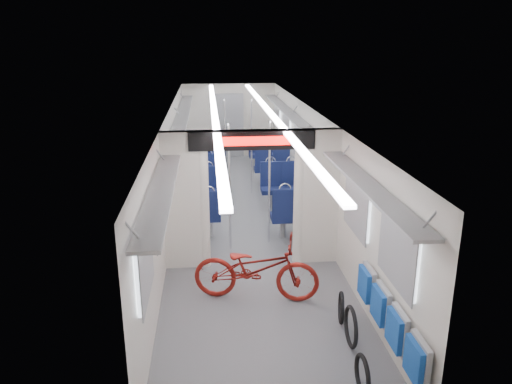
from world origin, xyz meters
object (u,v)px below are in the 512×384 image
Objects in this scene: seat_bay_far_right at (268,157)px; stanchion_far_right at (251,147)px; seat_bay_near_left at (198,198)px; seat_bay_near_right at (288,195)px; stanchion_near_right at (269,184)px; seat_bay_far_left at (199,162)px; flip_bench at (389,317)px; bike_hoop_c at (341,309)px; stanchion_near_left at (230,188)px; bicycle at (256,269)px; stanchion_far_left at (225,147)px; bike_hoop_b at (351,328)px; bike_hoop_a at (362,377)px.

stanchion_far_right is (-0.59, -1.54, 0.62)m from seat_bay_far_right.
seat_bay_near_left is 1.87m from seat_bay_near_right.
stanchion_near_right is at bearing -89.07° from stanchion_far_right.
seat_bay_far_left is 1.84m from stanchion_far_right.
seat_bay_near_right is (-0.42, 4.80, -0.02)m from flip_bench.
seat_bay_far_left reaches higher than bike_hoop_c.
seat_bay_far_left is at bearing 90.00° from seat_bay_near_left.
seat_bay_far_right is 5.05m from stanchion_near_left.
stanchion_far_left is (-0.23, 5.23, 0.67)m from bicycle.
seat_bay_far_left is (-0.00, 3.08, 0.00)m from seat_bay_near_left.
stanchion_near_left is (-1.27, -1.33, 0.59)m from seat_bay_near_right.
bike_hoop_c is (-0.32, 0.85, -0.38)m from flip_bench.
bike_hoop_c is 6.05m from stanchion_far_right.
stanchion_near_right is (-0.54, -1.11, 0.59)m from seat_bay_near_right.
bicycle reaches higher than bike_hoop_b.
bike_hoop_c is at bearing 84.34° from bike_hoop_a.
seat_bay_near_right is at bearing -4.77° from bicycle.
bike_hoop_a is 0.21× the size of seat_bay_near_right.
seat_bay_far_left reaches higher than flip_bench.
seat_bay_far_right is (0.98, 6.71, 0.05)m from bicycle.
bicycle is at bearing -107.11° from seat_bay_near_right.
stanchion_near_right is 3.09m from stanchion_far_right.
bike_hoop_c is 0.22× the size of seat_bay_far_left.
stanchion_far_left reaches higher than bike_hoop_c.
seat_bay_near_right is (0.04, 5.35, 0.35)m from bike_hoop_a.
bike_hoop_b is 0.23× the size of stanchion_far_right.
bike_hoop_a is 0.23× the size of seat_bay_far_right.
stanchion_far_right is (-0.66, 6.47, 0.90)m from bike_hoop_b.
seat_bay_far_left reaches higher than seat_bay_near_left.
seat_bay_near_left is 0.86× the size of stanchion_far_left.
bike_hoop_a is at bearing -83.34° from stanchion_near_right.
stanchion_far_left is 0.63m from stanchion_far_right.
bike_hoop_a is 7.54m from stanchion_far_left.
stanchion_near_right is (0.45, 2.08, 0.67)m from bicycle.
flip_bench is 1.03× the size of seat_bay_far_left.
stanchion_near_left is 1.00× the size of stanchion_far_left.
stanchion_near_left is at bearing -101.60° from stanchion_far_right.
stanchion_far_left reaches higher than bicycle.
stanchion_far_right reaches higher than bike_hoop_c.
seat_bay_far_left reaches higher than bike_hoop_b.
seat_bay_near_right is 0.95× the size of stanchion_far_right.
seat_bay_far_right is at bearing 50.68° from stanchion_far_left.
stanchion_far_left is (-1.29, 6.53, 0.90)m from bike_hoop_b.
bike_hoop_a is 0.24× the size of seat_bay_near_left.
seat_bay_near_left is at bearing 115.14° from flip_bench.
seat_bay_far_right reaches higher than bike_hoop_a.
stanchion_near_left is at bearing -104.63° from seat_bay_far_right.
bike_hoop_b reaches higher than bike_hoop_a.
seat_bay_near_right is 3.66m from seat_bay_far_left.
stanchion_far_right is (-0.68, 5.94, 0.95)m from bike_hoop_c.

